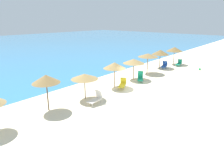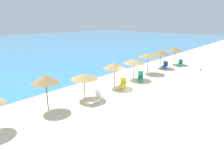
# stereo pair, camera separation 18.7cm
# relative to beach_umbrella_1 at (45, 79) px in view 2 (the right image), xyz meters

# --- Properties ---
(ground_plane) EXTENTS (160.00, 160.00, 0.00)m
(ground_plane) POSITION_rel_beach_umbrella_1_xyz_m (8.40, -2.45, -2.58)
(ground_plane) COLOR beige
(beach_umbrella_1) EXTENTS (2.12, 2.12, 2.91)m
(beach_umbrella_1) POSITION_rel_beach_umbrella_1_xyz_m (0.00, 0.00, 0.00)
(beach_umbrella_1) COLOR brown
(beach_umbrella_1) RESTS_ON ground_plane
(beach_umbrella_2) EXTENTS (2.37, 2.37, 2.34)m
(beach_umbrella_2) POSITION_rel_beach_umbrella_1_xyz_m (3.43, -0.45, -0.47)
(beach_umbrella_2) COLOR brown
(beach_umbrella_2) RESTS_ON ground_plane
(beach_umbrella_3) EXTENTS (2.31, 2.31, 2.68)m
(beach_umbrella_3) POSITION_rel_beach_umbrella_1_xyz_m (7.56, -0.39, -0.22)
(beach_umbrella_3) COLOR brown
(beach_umbrella_3) RESTS_ON ground_plane
(beach_umbrella_4) EXTENTS (2.53, 2.53, 2.48)m
(beach_umbrella_4) POSITION_rel_beach_umbrella_1_xyz_m (11.18, -0.25, -0.36)
(beach_umbrella_4) COLOR brown
(beach_umbrella_4) RESTS_ON ground_plane
(beach_umbrella_5) EXTENTS (2.58, 2.58, 2.65)m
(beach_umbrella_5) POSITION_rel_beach_umbrella_1_xyz_m (14.64, -0.05, -0.17)
(beach_umbrella_5) COLOR brown
(beach_umbrella_5) RESTS_ON ground_plane
(beach_umbrella_6) EXTENTS (2.43, 2.43, 2.67)m
(beach_umbrella_6) POSITION_rel_beach_umbrella_1_xyz_m (18.47, 0.18, -0.26)
(beach_umbrella_6) COLOR brown
(beach_umbrella_6) RESTS_ON ground_plane
(beach_umbrella_7) EXTENTS (2.46, 2.46, 2.74)m
(beach_umbrella_7) POSITION_rel_beach_umbrella_1_xyz_m (22.09, -0.34, -0.18)
(beach_umbrella_7) COLOR brown
(beach_umbrella_7) RESTS_ON ground_plane
(lounge_chair_0) EXTENTS (1.58, 1.24, 0.98)m
(lounge_chair_0) POSITION_rel_beach_umbrella_1_xyz_m (7.93, -1.18, -2.14)
(lounge_chair_0) COLOR yellow
(lounge_chair_0) RESTS_ON ground_plane
(lounge_chair_1) EXTENTS (1.59, 0.97, 1.03)m
(lounge_chair_1) POSITION_rel_beach_umbrella_1_xyz_m (18.60, -0.49, -2.14)
(lounge_chair_1) COLOR blue
(lounge_chair_1) RESTS_ON ground_plane
(lounge_chair_2) EXTENTS (1.49, 1.27, 1.17)m
(lounge_chair_2) POSITION_rel_beach_umbrella_1_xyz_m (11.07, -1.32, -2.11)
(lounge_chair_2) COLOR #199972
(lounge_chair_2) RESTS_ON ground_plane
(lounge_chair_3) EXTENTS (1.70, 0.84, 0.94)m
(lounge_chair_3) POSITION_rel_beach_umbrella_1_xyz_m (21.56, -1.47, -2.19)
(lounge_chair_3) COLOR #199972
(lounge_chair_3) RESTS_ON ground_plane
(lounge_chair_4) EXTENTS (1.46, 0.76, 1.11)m
(lounge_chair_4) POSITION_rel_beach_umbrella_1_xyz_m (3.33, -1.90, -2.11)
(lounge_chair_4) COLOR white
(lounge_chair_4) RESTS_ON ground_plane
(beach_ball) EXTENTS (0.31, 0.31, 0.31)m
(beach_ball) POSITION_rel_beach_umbrella_1_xyz_m (20.91, -4.79, -2.42)
(beach_ball) COLOR green
(beach_ball) RESTS_ON ground_plane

